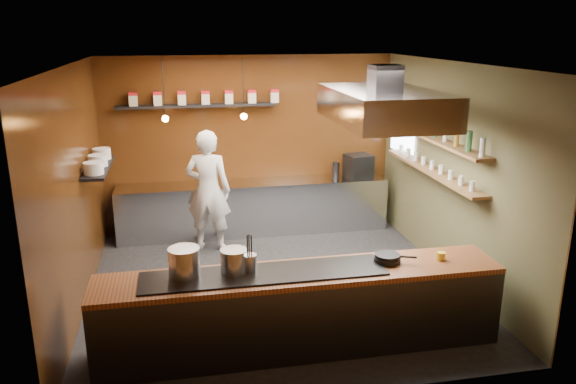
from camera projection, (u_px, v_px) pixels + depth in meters
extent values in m
plane|color=black|center=(276.00, 285.00, 7.78)|extent=(5.00, 5.00, 0.00)
plane|color=#39170A|center=(251.00, 144.00, 9.71)|extent=(5.00, 0.00, 5.00)
plane|color=#39170A|center=(75.00, 191.00, 6.89)|extent=(0.00, 5.00, 5.00)
plane|color=#494A2A|center=(452.00, 172.00, 7.82)|extent=(0.00, 5.00, 5.00)
plane|color=silver|center=(275.00, 64.00, 6.93)|extent=(5.00, 5.00, 0.00)
plane|color=white|center=(403.00, 124.00, 9.29)|extent=(0.00, 1.00, 1.00)
cube|color=silver|center=(254.00, 207.00, 9.69)|extent=(4.60, 0.65, 0.90)
cube|color=#38383D|center=(301.00, 312.00, 6.15)|extent=(4.40, 0.70, 0.86)
cube|color=brown|center=(301.00, 274.00, 6.02)|extent=(4.40, 0.72, 0.06)
cube|color=black|center=(264.00, 274.00, 5.93)|extent=(2.60, 0.55, 0.02)
cube|color=black|center=(197.00, 106.00, 9.21)|extent=(2.60, 0.26, 0.04)
cube|color=black|center=(99.00, 168.00, 7.85)|extent=(0.30, 1.40, 0.04)
cube|color=brown|center=(434.00, 139.00, 7.95)|extent=(0.26, 2.80, 0.04)
cube|color=brown|center=(432.00, 171.00, 8.08)|extent=(0.26, 2.80, 0.04)
cube|color=#38383D|center=(385.00, 77.00, 6.84)|extent=(0.35, 0.35, 0.30)
cube|color=silver|center=(384.00, 106.00, 6.94)|extent=(1.20, 2.00, 0.40)
cube|color=white|center=(383.00, 123.00, 6.99)|extent=(1.00, 1.80, 0.02)
cylinder|color=black|center=(163.00, 89.00, 8.40)|extent=(0.01, 0.01, 0.90)
sphere|color=orange|center=(165.00, 119.00, 8.53)|extent=(0.10, 0.10, 0.10)
cylinder|color=black|center=(243.00, 87.00, 8.62)|extent=(0.01, 0.01, 0.90)
sphere|color=orange|center=(244.00, 116.00, 8.75)|extent=(0.10, 0.10, 0.10)
cube|color=beige|center=(133.00, 101.00, 9.00)|extent=(0.13, 0.13, 0.17)
cube|color=#B0151D|center=(133.00, 94.00, 8.97)|extent=(0.13, 0.13, 0.05)
cube|color=beige|center=(158.00, 100.00, 9.07)|extent=(0.13, 0.13, 0.17)
cube|color=#B0151D|center=(157.00, 93.00, 9.04)|extent=(0.13, 0.13, 0.05)
cube|color=beige|center=(182.00, 100.00, 9.14)|extent=(0.13, 0.13, 0.17)
cube|color=#B0151D|center=(181.00, 93.00, 9.11)|extent=(0.13, 0.13, 0.05)
cube|color=beige|center=(205.00, 99.00, 9.21)|extent=(0.13, 0.13, 0.17)
cube|color=#B0151D|center=(205.00, 92.00, 9.18)|extent=(0.14, 0.13, 0.05)
cube|color=beige|center=(229.00, 98.00, 9.28)|extent=(0.13, 0.13, 0.17)
cube|color=#B0151D|center=(229.00, 92.00, 9.25)|extent=(0.14, 0.13, 0.05)
cube|color=beige|center=(252.00, 98.00, 9.35)|extent=(0.13, 0.13, 0.17)
cube|color=#B0151D|center=(252.00, 91.00, 9.32)|extent=(0.14, 0.13, 0.05)
cube|color=beige|center=(274.00, 97.00, 9.42)|extent=(0.13, 0.13, 0.17)
cube|color=#B0151D|center=(274.00, 91.00, 9.39)|extent=(0.14, 0.13, 0.05)
cylinder|color=white|center=(94.00, 168.00, 7.40)|extent=(0.26, 0.26, 0.16)
cylinder|color=white|center=(98.00, 161.00, 7.82)|extent=(0.26, 0.26, 0.16)
cylinder|color=white|center=(102.00, 154.00, 8.24)|extent=(0.26, 0.26, 0.16)
cylinder|color=silver|center=(483.00, 147.00, 6.69)|extent=(0.06, 0.06, 0.24)
cylinder|color=#2D5933|center=(469.00, 142.00, 6.99)|extent=(0.06, 0.06, 0.24)
cylinder|color=#8C601E|center=(457.00, 137.00, 7.30)|extent=(0.06, 0.06, 0.24)
cylinder|color=silver|center=(445.00, 133.00, 7.61)|extent=(0.06, 0.06, 0.24)
cylinder|color=#2D5933|center=(435.00, 129.00, 7.91)|extent=(0.06, 0.06, 0.24)
cylinder|color=#8C601E|center=(425.00, 125.00, 8.22)|extent=(0.06, 0.06, 0.24)
cylinder|color=silver|center=(416.00, 122.00, 8.52)|extent=(0.06, 0.06, 0.24)
cylinder|color=#2D5933|center=(408.00, 118.00, 8.83)|extent=(0.06, 0.06, 0.24)
cylinder|color=#8C601E|center=(400.00, 115.00, 9.14)|extent=(0.06, 0.06, 0.24)
cylinder|color=silver|center=(472.00, 186.00, 6.98)|extent=(0.07, 0.07, 0.13)
cylinder|color=silver|center=(461.00, 180.00, 7.25)|extent=(0.07, 0.07, 0.13)
cylinder|color=silver|center=(451.00, 175.00, 7.52)|extent=(0.07, 0.07, 0.13)
cylinder|color=silver|center=(441.00, 170.00, 7.79)|extent=(0.07, 0.07, 0.13)
cylinder|color=silver|center=(432.00, 165.00, 8.06)|extent=(0.07, 0.07, 0.13)
cylinder|color=silver|center=(424.00, 160.00, 8.33)|extent=(0.07, 0.07, 0.13)
cylinder|color=silver|center=(416.00, 156.00, 8.60)|extent=(0.07, 0.07, 0.13)
cylinder|color=silver|center=(408.00, 152.00, 8.87)|extent=(0.07, 0.07, 0.13)
cylinder|color=silver|center=(401.00, 149.00, 9.14)|extent=(0.07, 0.07, 0.13)
cylinder|color=silver|center=(184.00, 263.00, 5.79)|extent=(0.35, 0.35, 0.32)
cylinder|color=#B1B4B8|center=(234.00, 261.00, 5.89)|extent=(0.36, 0.36, 0.26)
cylinder|color=#B1B3B8|center=(250.00, 263.00, 5.93)|extent=(0.19, 0.19, 0.20)
cylinder|color=black|center=(387.00, 259.00, 6.24)|extent=(0.30, 0.30, 0.04)
cylinder|color=black|center=(387.00, 256.00, 6.23)|extent=(0.28, 0.28, 0.04)
cylinder|color=black|center=(409.00, 257.00, 6.19)|extent=(0.18, 0.09, 0.02)
cylinder|color=gold|center=(441.00, 256.00, 6.30)|extent=(0.11, 0.11, 0.09)
cube|color=black|center=(358.00, 166.00, 9.77)|extent=(0.49, 0.47, 0.42)
imported|color=silver|center=(208.00, 191.00, 8.82)|extent=(0.81, 0.64, 1.94)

